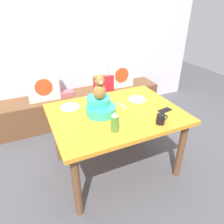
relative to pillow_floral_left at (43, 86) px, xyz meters
The scene contains 16 objects.
ground_plane 1.51m from the pillow_floral_left, 65.55° to the right, with size 8.00×8.00×0.00m, color #4C4C51.
back_wall 0.88m from the pillow_floral_left, 27.49° to the left, with size 4.40×0.10×2.60m, color silver.
window_bench 0.72m from the pillow_floral_left, ahead, with size 2.60×0.44×0.46m, color brown.
pillow_floral_left is the anchor object (origin of this frame).
pillow_floral_right 1.22m from the pillow_floral_left, ahead, with size 0.44×0.15×0.44m.
book_stack 0.38m from the pillow_floral_left, ahead, with size 0.20×0.14×0.06m, color #AA6068.
dining_table 1.35m from the pillow_floral_left, 65.55° to the right, with size 1.32×1.00×0.74m.
highchair 0.91m from the pillow_floral_left, 27.73° to the right, with size 0.37×0.49×0.79m.
infant_seat_teal 1.25m from the pillow_floral_left, 71.15° to the right, with size 0.30×0.33×0.16m.
teddy_bear 1.29m from the pillow_floral_left, 71.16° to the right, with size 0.13×0.12×0.25m.
ketchup_bottle 1.59m from the pillow_floral_left, 75.34° to the right, with size 0.07×0.07×0.18m.
coffee_mug 1.81m from the pillow_floral_left, 62.32° to the right, with size 0.12×0.08×0.09m.
dinner_plate_near 1.40m from the pillow_floral_left, 49.78° to the right, with size 0.20×0.20×0.01m, color white.
dinner_plate_far 0.95m from the pillow_floral_left, 80.56° to the right, with size 0.20×0.20×0.01m, color white.
cell_phone 1.75m from the pillow_floral_left, 53.86° to the right, with size 0.07×0.14×0.01m, color black.
table_fork 1.32m from the pillow_floral_left, 58.86° to the right, with size 0.02×0.17×0.01m, color silver.
Camera 1 is at (-0.81, -1.65, 1.77)m, focal length 32.92 mm.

